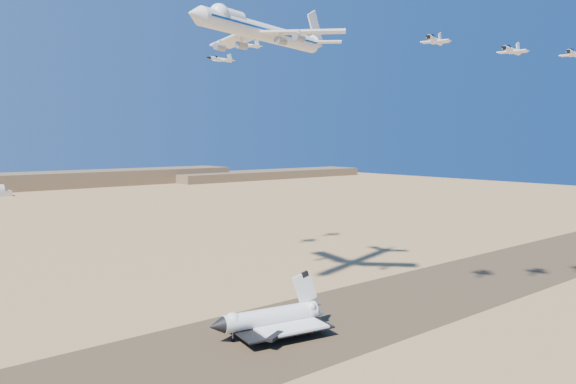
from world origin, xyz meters
TOP-DOWN VIEW (x-y plane):
  - ground at (0.00, 0.00)m, footprint 1200.00×1200.00m
  - runway at (0.00, 0.00)m, footprint 600.00×50.00m
  - ridgeline at (65.32, 527.31)m, footprint 960.00×90.00m
  - shuttle at (3.03, 2.02)m, footprint 35.18×25.70m
  - carrier_747 at (20.72, 29.37)m, footprint 72.09×53.90m
  - crew_a at (11.38, -6.46)m, footprint 0.68×0.81m
  - crew_b at (12.51, -4.09)m, footprint 0.86×0.87m
  - crew_c at (14.95, -6.66)m, footprint 1.13×1.14m
  - chase_jet_a at (48.90, -18.44)m, footprint 15.47×9.10m
  - chase_jet_b at (70.51, -30.73)m, footprint 16.35×9.21m
  - chase_jet_c at (91.01, -40.18)m, footprint 15.75×8.86m
  - chase_jet_e at (40.20, 83.05)m, footprint 15.39×8.75m
  - chase_jet_f at (57.50, 87.31)m, footprint 15.78×8.64m

SIDE VIEW (x-z plane):
  - ground at x=0.00m, z-range 0.00..0.00m
  - runway at x=0.00m, z-range 0.00..0.06m
  - crew_b at x=12.51m, z-range 0.06..1.66m
  - crew_c at x=14.95m, z-range 0.06..1.87m
  - crew_a at x=11.38m, z-range 0.06..1.95m
  - shuttle at x=3.03m, z-range -4.00..13.31m
  - ridgeline at x=65.32m, z-range -1.37..16.63m
  - chase_jet_c at x=91.01m, z-range 80.19..84.15m
  - chase_jet_b at x=70.51m, z-range 80.23..84.33m
  - chase_jet_a at x=48.90m, z-range 82.59..86.55m
  - chase_jet_e at x=40.20m, z-range 87.13..91.01m
  - carrier_747 at x=20.72m, z-range 81.50..99.51m
  - chase_jet_f at x=57.50m, z-range 95.32..99.26m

